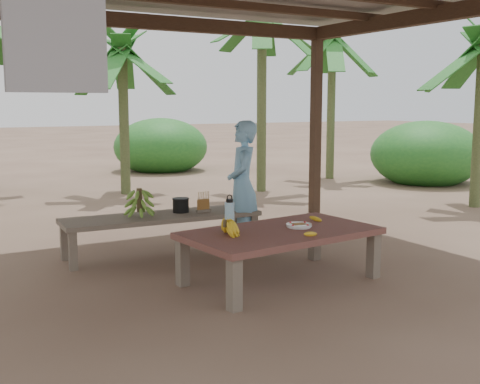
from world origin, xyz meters
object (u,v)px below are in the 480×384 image
work_table (280,237)px  ripe_banana_bunch (225,227)px  woman (243,185)px  water_flask (230,215)px  bench (162,220)px  cooking_pot (181,206)px  plate (299,225)px

work_table → ripe_banana_bunch: ripe_banana_bunch is taller
woman → water_flask: bearing=-7.6°
bench → water_flask: water_flask is taller
work_table → bench: bearing=104.7°
work_table → cooking_pot: cooking_pot is taller
work_table → water_flask: 0.52m
plate → woman: (0.15, 1.35, 0.22)m
bench → water_flask: bearing=-79.9°
work_table → bench: work_table is taller
woman → work_table: bearing=12.1°
bench → ripe_banana_bunch: ripe_banana_bunch is taller
ripe_banana_bunch → water_flask: bearing=52.0°
water_flask → woman: (0.78, 1.12, 0.10)m
cooking_pot → plate: bearing=-70.8°
cooking_pot → woman: woman is taller
ripe_banana_bunch → cooking_pot: 1.55m
cooking_pot → woman: size_ratio=0.12×
bench → plate: plate is taller
bench → water_flask: (0.15, -1.28, 0.25)m
ripe_banana_bunch → woman: woman is taller
water_flask → woman: bearing=55.0°
work_table → plate: bearing=-1.8°
work_table → water_flask: (-0.41, 0.25, 0.21)m
bench → plate: (0.79, -1.51, 0.12)m
ripe_banana_bunch → plate: 0.79m
bench → cooking_pot: bearing=12.1°
plate → woman: woman is taller
work_table → plate: (0.22, 0.01, 0.08)m
bench → cooking_pot: cooking_pot is taller
water_flask → cooking_pot: bearing=86.1°
plate → cooking_pot: size_ratio=1.34×
bench → ripe_banana_bunch: bearing=-87.0°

